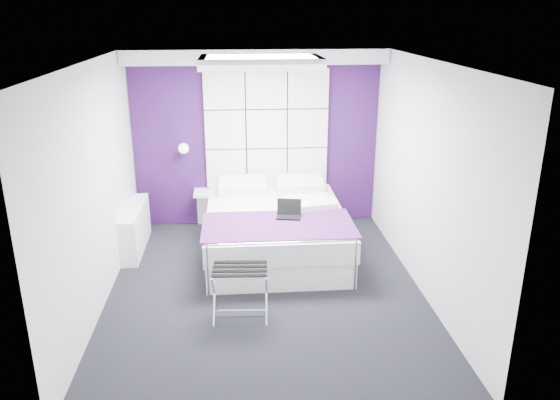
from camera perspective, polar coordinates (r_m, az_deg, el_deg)
The scene contains 15 objects.
floor at distance 6.46m, azimuth -1.52°, elevation -9.33°, with size 4.40×4.40×0.00m, color black.
ceiling at distance 5.70m, azimuth -1.75°, elevation 14.30°, with size 4.40×4.40×0.00m, color white.
wall_back at distance 8.07m, azimuth -2.49°, elevation 6.41°, with size 3.60×3.60×0.00m, color silver.
wall_left at distance 6.13m, azimuth -18.68°, elevation 1.23°, with size 4.40×4.40×0.00m, color silver.
wall_right at distance 6.30m, azimuth 14.96°, elevation 2.08°, with size 4.40×4.40×0.00m, color silver.
accent_wall at distance 8.06m, azimuth -2.49°, elevation 6.40°, with size 3.58×0.02×2.58m, color #321047.
soffit at distance 7.65m, azimuth -2.55°, elevation 14.80°, with size 3.58×0.50×0.20m, color white.
headboard at distance 8.05m, azimuth -1.39°, elevation 5.44°, with size 1.80×0.08×2.30m, color white, non-canonical shape.
skylight at distance 6.30m, azimuth -2.05°, elevation 14.32°, with size 1.36×0.86×0.12m, color white, non-canonical shape.
wall_lamp at distance 7.99m, azimuth -10.03°, elevation 5.40°, with size 0.15×0.15×0.15m, color white.
radiator at distance 7.63m, azimuth -14.90°, elevation -2.88°, with size 0.22×1.20×0.60m, color white.
bed at distance 7.26m, azimuth -0.52°, elevation -3.10°, with size 1.85×2.23×0.78m.
nightstand at distance 8.11m, azimuth -7.39°, elevation 0.80°, with size 0.45×0.35×0.05m, color white.
luggage_rack at distance 5.84m, azimuth -4.15°, elevation -9.58°, with size 0.57×0.42×0.56m.
laptop at distance 6.85m, azimuth 0.87°, elevation -1.30°, with size 0.30×0.22×0.22m.
Camera 1 is at (-0.30, -5.67, 3.09)m, focal length 35.00 mm.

